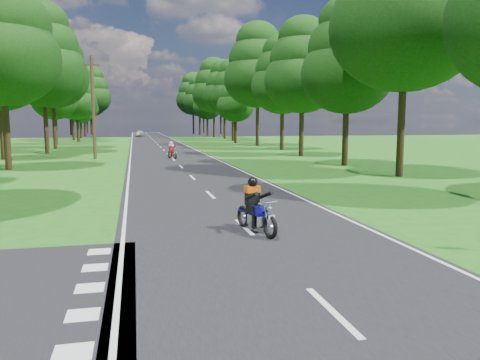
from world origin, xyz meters
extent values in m
plane|color=#1A5C15|center=(0.00, 0.00, 0.00)|extent=(160.00, 160.00, 0.00)
cube|color=black|center=(0.00, 50.00, 0.01)|extent=(7.00, 140.00, 0.02)
cube|color=silver|center=(0.00, -4.00, 0.02)|extent=(0.12, 2.00, 0.01)
cube|color=silver|center=(0.00, 2.00, 0.02)|extent=(0.12, 2.00, 0.01)
cube|color=silver|center=(0.00, 8.00, 0.02)|extent=(0.12, 2.00, 0.01)
cube|color=silver|center=(0.00, 14.00, 0.02)|extent=(0.12, 2.00, 0.01)
cube|color=silver|center=(0.00, 20.00, 0.02)|extent=(0.12, 2.00, 0.01)
cube|color=silver|center=(0.00, 26.00, 0.02)|extent=(0.12, 2.00, 0.01)
cube|color=silver|center=(0.00, 32.00, 0.02)|extent=(0.12, 2.00, 0.01)
cube|color=silver|center=(0.00, 38.00, 0.02)|extent=(0.12, 2.00, 0.01)
cube|color=silver|center=(0.00, 44.00, 0.02)|extent=(0.12, 2.00, 0.01)
cube|color=silver|center=(0.00, 50.00, 0.02)|extent=(0.12, 2.00, 0.01)
cube|color=silver|center=(0.00, 56.00, 0.02)|extent=(0.12, 2.00, 0.01)
cube|color=silver|center=(0.00, 62.00, 0.02)|extent=(0.12, 2.00, 0.01)
cube|color=silver|center=(0.00, 68.00, 0.02)|extent=(0.12, 2.00, 0.01)
cube|color=silver|center=(0.00, 74.00, 0.02)|extent=(0.12, 2.00, 0.01)
cube|color=silver|center=(0.00, 80.00, 0.02)|extent=(0.12, 2.00, 0.01)
cube|color=silver|center=(0.00, 86.00, 0.02)|extent=(0.12, 2.00, 0.01)
cube|color=silver|center=(0.00, 92.00, 0.02)|extent=(0.12, 2.00, 0.01)
cube|color=silver|center=(0.00, 98.00, 0.02)|extent=(0.12, 2.00, 0.01)
cube|color=silver|center=(0.00, 104.00, 0.02)|extent=(0.12, 2.00, 0.01)
cube|color=silver|center=(0.00, 110.00, 0.02)|extent=(0.12, 2.00, 0.01)
cube|color=silver|center=(0.00, 116.00, 0.02)|extent=(0.12, 2.00, 0.01)
cube|color=silver|center=(-3.30, 50.00, 0.02)|extent=(0.10, 140.00, 0.01)
cube|color=silver|center=(3.30, 50.00, 0.02)|extent=(0.10, 140.00, 0.01)
cube|color=silver|center=(-3.80, -4.50, 0.02)|extent=(0.50, 0.50, 0.01)
cube|color=silver|center=(-3.80, -3.30, 0.02)|extent=(0.50, 0.50, 0.01)
cube|color=silver|center=(-3.80, -2.10, 0.02)|extent=(0.50, 0.50, 0.01)
cube|color=silver|center=(-3.80, -0.90, 0.02)|extent=(0.50, 0.50, 0.01)
cube|color=silver|center=(-3.80, 0.30, 0.02)|extent=(0.50, 0.50, 0.01)
cylinder|color=black|center=(-10.57, 20.76, 1.96)|extent=(0.40, 0.40, 3.91)
ellipsoid|color=black|center=(-10.57, 20.76, 6.78)|extent=(6.85, 6.85, 5.82)
ellipsoid|color=black|center=(-10.57, 20.76, 8.68)|extent=(5.87, 5.87, 4.99)
cylinder|color=black|center=(-12.94, 29.18, 1.90)|extent=(0.40, 0.40, 3.79)
cylinder|color=black|center=(-10.82, 35.60, 2.16)|extent=(0.40, 0.40, 4.32)
ellipsoid|color=black|center=(-10.82, 35.60, 7.47)|extent=(7.56, 7.56, 6.42)
ellipsoid|color=black|center=(-10.82, 35.60, 9.58)|extent=(6.48, 6.48, 5.51)
ellipsoid|color=black|center=(-10.82, 35.60, 11.68)|extent=(4.86, 4.86, 4.13)
cylinder|color=black|center=(-11.26, 43.10, 2.20)|extent=(0.40, 0.40, 4.40)
ellipsoid|color=black|center=(-11.26, 43.10, 7.62)|extent=(7.71, 7.71, 6.55)
ellipsoid|color=black|center=(-11.26, 43.10, 9.77)|extent=(6.60, 6.60, 5.61)
ellipsoid|color=black|center=(-11.26, 43.10, 11.92)|extent=(4.95, 4.95, 4.21)
cylinder|color=black|center=(-12.61, 52.78, 1.60)|extent=(0.40, 0.40, 3.20)
ellipsoid|color=black|center=(-12.61, 52.78, 5.54)|extent=(5.60, 5.60, 4.76)
ellipsoid|color=black|center=(-12.61, 52.78, 7.10)|extent=(4.80, 4.80, 4.08)
ellipsoid|color=black|center=(-12.61, 52.78, 8.66)|extent=(3.60, 3.60, 3.06)
cylinder|color=black|center=(-10.75, 60.15, 1.61)|extent=(0.40, 0.40, 3.22)
ellipsoid|color=black|center=(-10.75, 60.15, 5.58)|extent=(5.64, 5.64, 4.79)
ellipsoid|color=black|center=(-10.75, 60.15, 7.15)|extent=(4.83, 4.83, 4.11)
ellipsoid|color=black|center=(-10.75, 60.15, 8.72)|extent=(3.62, 3.62, 3.08)
cylinder|color=black|center=(-12.29, 67.91, 1.80)|extent=(0.40, 0.40, 3.61)
ellipsoid|color=black|center=(-12.29, 67.91, 6.25)|extent=(6.31, 6.31, 5.37)
ellipsoid|color=black|center=(-12.29, 67.91, 8.01)|extent=(5.41, 5.41, 4.60)
ellipsoid|color=black|center=(-12.29, 67.91, 9.76)|extent=(4.06, 4.06, 3.45)
cylinder|color=black|center=(-11.94, 75.74, 1.33)|extent=(0.40, 0.40, 2.67)
ellipsoid|color=black|center=(-11.94, 75.74, 4.62)|extent=(4.67, 4.67, 3.97)
ellipsoid|color=black|center=(-11.94, 75.74, 5.92)|extent=(4.00, 4.00, 3.40)
ellipsoid|color=black|center=(-11.94, 75.74, 7.22)|extent=(3.00, 3.00, 2.55)
cylinder|color=black|center=(-12.18, 84.90, 1.54)|extent=(0.40, 0.40, 3.09)
ellipsoid|color=black|center=(-12.18, 84.90, 5.34)|extent=(5.40, 5.40, 4.59)
ellipsoid|color=black|center=(-12.18, 84.90, 6.85)|extent=(4.63, 4.63, 3.93)
ellipsoid|color=black|center=(-12.18, 84.90, 8.35)|extent=(3.47, 3.47, 2.95)
cylinder|color=black|center=(-11.23, 91.41, 2.24)|extent=(0.40, 0.40, 4.48)
ellipsoid|color=black|center=(-11.23, 91.41, 7.75)|extent=(7.84, 7.84, 6.66)
ellipsoid|color=black|center=(-11.23, 91.41, 9.94)|extent=(6.72, 6.72, 5.71)
ellipsoid|color=black|center=(-11.23, 91.41, 12.12)|extent=(5.04, 5.04, 4.28)
cylinder|color=black|center=(-12.28, 100.39, 2.05)|extent=(0.40, 0.40, 4.09)
ellipsoid|color=black|center=(-12.28, 100.39, 7.09)|extent=(7.16, 7.16, 6.09)
ellipsoid|color=black|center=(-12.28, 100.39, 9.08)|extent=(6.14, 6.14, 5.22)
ellipsoid|color=black|center=(-12.28, 100.39, 11.08)|extent=(4.61, 4.61, 3.92)
cylinder|color=black|center=(11.06, 12.20, 2.28)|extent=(0.40, 0.40, 4.56)
ellipsoid|color=black|center=(11.06, 12.20, 7.89)|extent=(7.98, 7.98, 6.78)
cylinder|color=black|center=(10.92, 18.69, 1.75)|extent=(0.40, 0.40, 3.49)
ellipsoid|color=black|center=(10.92, 18.69, 6.05)|extent=(6.12, 6.12, 5.20)
ellipsoid|color=black|center=(10.92, 18.69, 7.75)|extent=(5.24, 5.24, 4.46)
ellipsoid|color=black|center=(10.92, 18.69, 9.46)|extent=(3.93, 3.93, 3.34)
cylinder|color=black|center=(11.06, 27.58, 1.85)|extent=(0.40, 0.40, 3.69)
ellipsoid|color=black|center=(11.06, 27.58, 6.39)|extent=(6.46, 6.46, 5.49)
ellipsoid|color=black|center=(11.06, 27.58, 8.19)|extent=(5.54, 5.54, 4.71)
ellipsoid|color=black|center=(11.06, 27.58, 9.99)|extent=(4.15, 4.15, 3.53)
cylinder|color=black|center=(12.17, 36.42, 1.87)|extent=(0.40, 0.40, 3.74)
ellipsoid|color=black|center=(12.17, 36.42, 6.48)|extent=(6.55, 6.55, 5.57)
ellipsoid|color=black|center=(12.17, 36.42, 8.31)|extent=(5.62, 5.62, 4.77)
ellipsoid|color=black|center=(12.17, 36.42, 10.13)|extent=(4.21, 4.21, 3.58)
cylinder|color=black|center=(11.72, 44.72, 2.32)|extent=(0.40, 0.40, 4.64)
ellipsoid|color=black|center=(11.72, 44.72, 8.04)|extent=(8.12, 8.12, 6.91)
ellipsoid|color=black|center=(11.72, 44.72, 10.30)|extent=(6.96, 6.96, 5.92)
ellipsoid|color=black|center=(11.72, 44.72, 12.56)|extent=(5.22, 5.22, 4.44)
cylinder|color=black|center=(10.55, 51.92, 1.45)|extent=(0.40, 0.40, 2.91)
ellipsoid|color=black|center=(10.55, 51.92, 5.03)|extent=(5.09, 5.09, 4.33)
ellipsoid|color=black|center=(10.55, 51.92, 6.45)|extent=(4.36, 4.36, 3.71)
ellipsoid|color=black|center=(10.55, 51.92, 7.87)|extent=(3.27, 3.27, 2.78)
cylinder|color=black|center=(11.77, 59.40, 1.94)|extent=(0.40, 0.40, 3.88)
ellipsoid|color=black|center=(11.77, 59.40, 6.71)|extent=(6.78, 6.78, 5.77)
ellipsoid|color=black|center=(11.77, 59.40, 8.60)|extent=(5.81, 5.81, 4.94)
ellipsoid|color=black|center=(11.77, 59.40, 10.49)|extent=(4.36, 4.36, 3.71)
cylinder|color=black|center=(12.10, 67.87, 2.09)|extent=(0.40, 0.40, 4.18)
ellipsoid|color=black|center=(12.10, 67.87, 7.23)|extent=(7.31, 7.31, 6.21)
ellipsoid|color=black|center=(12.10, 67.87, 9.27)|extent=(6.27, 6.27, 5.33)
ellipsoid|color=black|center=(12.10, 67.87, 11.31)|extent=(4.70, 4.70, 4.00)
cylinder|color=black|center=(11.80, 76.83, 2.32)|extent=(0.40, 0.40, 4.63)
ellipsoid|color=black|center=(11.80, 76.83, 8.02)|extent=(8.11, 8.11, 6.89)
ellipsoid|color=black|center=(11.80, 76.83, 10.28)|extent=(6.95, 6.95, 5.91)
ellipsoid|color=black|center=(11.80, 76.83, 12.54)|extent=(5.21, 5.21, 4.43)
cylinder|color=black|center=(11.69, 84.12, 1.68)|extent=(0.40, 0.40, 3.36)
ellipsoid|color=black|center=(11.69, 84.12, 5.82)|extent=(5.88, 5.88, 5.00)
ellipsoid|color=black|center=(11.69, 84.12, 7.46)|extent=(5.04, 5.04, 4.29)
ellipsoid|color=black|center=(11.69, 84.12, 9.10)|extent=(3.78, 3.78, 3.21)
cylinder|color=black|center=(11.14, 91.34, 2.04)|extent=(0.40, 0.40, 4.09)
ellipsoid|color=black|center=(11.14, 91.34, 7.07)|extent=(7.15, 7.15, 6.08)
ellipsoid|color=black|center=(11.14, 91.34, 9.07)|extent=(6.13, 6.13, 5.21)
ellipsoid|color=black|center=(11.14, 91.34, 11.06)|extent=(4.60, 4.60, 3.91)
cylinder|color=black|center=(10.68, 99.10, 2.24)|extent=(0.40, 0.40, 4.48)
ellipsoid|color=black|center=(10.68, 99.10, 7.76)|extent=(7.84, 7.84, 6.66)
ellipsoid|color=black|center=(10.68, 99.10, 9.94)|extent=(6.72, 6.72, 5.71)
ellipsoid|color=black|center=(10.68, 99.10, 12.13)|extent=(5.04, 5.04, 4.28)
cylinder|color=black|center=(-14.00, 110.00, 1.92)|extent=(0.40, 0.40, 3.84)
ellipsoid|color=black|center=(-14.00, 110.00, 6.65)|extent=(6.72, 6.72, 5.71)
ellipsoid|color=black|center=(-14.00, 110.00, 8.52)|extent=(5.76, 5.76, 4.90)
ellipsoid|color=black|center=(-14.00, 110.00, 10.39)|extent=(4.32, 4.32, 3.67)
cylinder|color=black|center=(15.00, 112.00, 2.08)|extent=(0.40, 0.40, 4.16)
ellipsoid|color=black|center=(15.00, 112.00, 7.20)|extent=(7.28, 7.28, 6.19)
ellipsoid|color=black|center=(15.00, 112.00, 9.23)|extent=(6.24, 6.24, 5.30)
ellipsoid|color=black|center=(15.00, 112.00, 11.26)|extent=(4.68, 4.68, 3.98)
cylinder|color=black|center=(-16.00, 95.00, 1.76)|extent=(0.40, 0.40, 3.52)
ellipsoid|color=black|center=(-16.00, 95.00, 6.09)|extent=(6.16, 6.16, 5.24)
ellipsoid|color=black|center=(-16.00, 95.00, 7.81)|extent=(5.28, 5.28, 4.49)
ellipsoid|color=black|center=(-16.00, 95.00, 9.53)|extent=(3.96, 3.96, 3.37)
cylinder|color=black|center=(17.00, 98.00, 2.24)|extent=(0.40, 0.40, 4.48)
ellipsoid|color=black|center=(17.00, 98.00, 7.76)|extent=(7.84, 7.84, 6.66)
ellipsoid|color=black|center=(17.00, 98.00, 9.94)|extent=(6.72, 6.72, 5.71)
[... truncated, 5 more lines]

